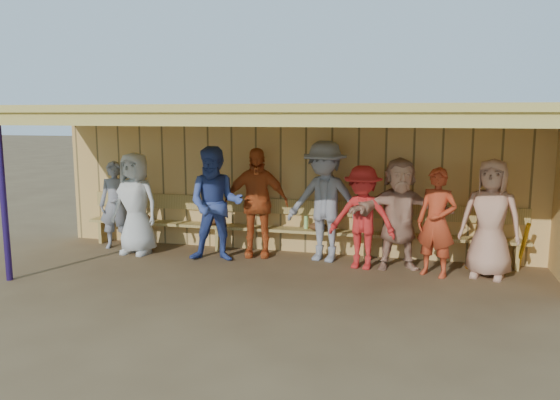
# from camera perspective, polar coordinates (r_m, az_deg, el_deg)

# --- Properties ---
(ground) EXTENTS (90.00, 90.00, 0.00)m
(ground) POSITION_cam_1_polar(r_m,az_deg,el_deg) (8.43, -0.60, -7.43)
(ground) COLOR brown
(ground) RESTS_ON ground
(player_a) EXTENTS (0.65, 0.51, 1.56)m
(player_a) POSITION_cam_1_polar(r_m,az_deg,el_deg) (10.14, -16.79, -0.49)
(player_a) COLOR gray
(player_a) RESTS_ON ground
(player_b) EXTENTS (0.90, 0.64, 1.74)m
(player_b) POSITION_cam_1_polar(r_m,az_deg,el_deg) (9.61, -14.87, -0.36)
(player_b) COLOR silver
(player_b) RESTS_ON ground
(player_c) EXTENTS (1.03, 0.87, 1.87)m
(player_c) POSITION_cam_1_polar(r_m,az_deg,el_deg) (8.89, -6.74, -0.43)
(player_c) COLOR #374B97
(player_c) RESTS_ON ground
(player_d) EXTENTS (1.14, 0.65, 1.83)m
(player_d) POSITION_cam_1_polar(r_m,az_deg,el_deg) (9.13, -2.52, -0.26)
(player_d) COLOR #CD5420
(player_d) RESTS_ON ground
(player_e) EXTENTS (1.39, 0.97, 1.96)m
(player_e) POSITION_cam_1_polar(r_m,az_deg,el_deg) (8.85, 4.68, -0.16)
(player_e) COLOR gray
(player_e) RESTS_ON ground
(player_f) EXTENTS (1.68, 0.88, 1.73)m
(player_f) POSITION_cam_1_polar(r_m,az_deg,el_deg) (8.58, 12.35, -1.41)
(player_f) COLOR tan
(player_f) RESTS_ON ground
(player_g) EXTENTS (0.69, 0.59, 1.62)m
(player_g) POSITION_cam_1_polar(r_m,az_deg,el_deg) (8.33, 16.04, -2.26)
(player_g) COLOR #B1391C
(player_g) RESTS_ON ground
(player_h) EXTENTS (0.97, 0.76, 1.75)m
(player_h) POSITION_cam_1_polar(r_m,az_deg,el_deg) (8.50, 21.13, -1.83)
(player_h) COLOR tan
(player_h) RESTS_ON ground
(player_extra) EXTENTS (1.11, 0.74, 1.61)m
(player_extra) POSITION_cam_1_polar(r_m,az_deg,el_deg) (8.50, 8.59, -1.82)
(player_extra) COLOR red
(player_extra) RESTS_ON ground
(dugout_structure) EXTENTS (8.80, 3.20, 2.50)m
(dugout_structure) POSITION_cam_1_polar(r_m,az_deg,el_deg) (8.69, 3.05, 4.44)
(dugout_structure) COLOR #DEAE5F
(dugout_structure) RESTS_ON ground
(bench) EXTENTS (7.60, 0.34, 0.93)m
(bench) POSITION_cam_1_polar(r_m,az_deg,el_deg) (9.35, 1.18, -2.45)
(bench) COLOR tan
(bench) RESTS_ON ground
(dugout_equipment) EXTENTS (6.64, 0.62, 0.80)m
(dugout_equipment) POSITION_cam_1_polar(r_m,az_deg,el_deg) (9.34, -1.59, -2.70)
(dugout_equipment) COLOR gold
(dugout_equipment) RESTS_ON ground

